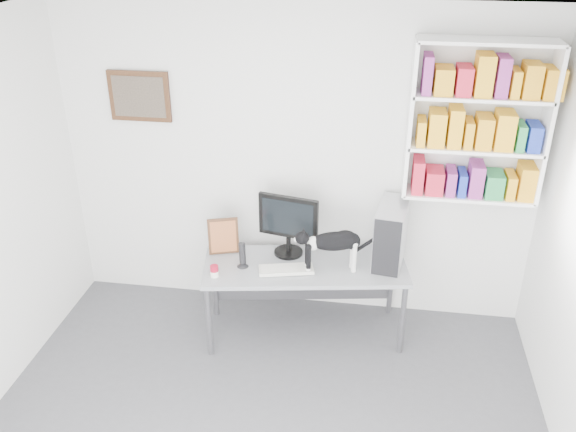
{
  "coord_description": "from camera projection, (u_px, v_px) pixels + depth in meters",
  "views": [
    {
      "loc": [
        0.65,
        -2.71,
        3.31
      ],
      "look_at": [
        0.01,
        1.53,
        1.11
      ],
      "focal_mm": 38.0,
      "sensor_mm": 36.0,
      "label": 1
    }
  ],
  "objects": [
    {
      "name": "wall_art",
      "position": [
        139.0,
        96.0,
        5.02
      ],
      "size": [
        0.52,
        0.04,
        0.42
      ],
      "primitive_type": "cube",
      "color": "#4D3118",
      "rests_on": "room"
    },
    {
      "name": "room",
      "position": [
        245.0,
        303.0,
        3.36
      ],
      "size": [
        4.01,
        4.01,
        2.7
      ],
      "color": "#4C4C50",
      "rests_on": "ground"
    },
    {
      "name": "desk",
      "position": [
        305.0,
        299.0,
        5.13
      ],
      "size": [
        1.73,
        0.91,
        0.69
      ],
      "primitive_type": "cube",
      "rotation": [
        0.0,
        0.0,
        0.17
      ],
      "color": "gray",
      "rests_on": "room"
    },
    {
      "name": "cat",
      "position": [
        333.0,
        251.0,
        4.81
      ],
      "size": [
        0.61,
        0.3,
        0.36
      ],
      "primitive_type": null,
      "rotation": [
        0.0,
        0.0,
        0.26
      ],
      "color": "black",
      "rests_on": "desk"
    },
    {
      "name": "pc_tower",
      "position": [
        391.0,
        234.0,
        4.92
      ],
      "size": [
        0.29,
        0.53,
        0.5
      ],
      "primitive_type": "cube",
      "rotation": [
        0.0,
        0.0,
        -0.14
      ],
      "color": "#A6A5AA",
      "rests_on": "desk"
    },
    {
      "name": "bookshelf",
      "position": [
        477.0,
        122.0,
        4.57
      ],
      "size": [
        1.03,
        0.28,
        1.24
      ],
      "primitive_type": "cube",
      "color": "white",
      "rests_on": "room"
    },
    {
      "name": "speaker",
      "position": [
        242.0,
        255.0,
        4.9
      ],
      "size": [
        0.13,
        0.13,
        0.22
      ],
      "primitive_type": "cylinder",
      "rotation": [
        0.0,
        0.0,
        0.39
      ],
      "color": "black",
      "rests_on": "desk"
    },
    {
      "name": "monitor",
      "position": [
        288.0,
        225.0,
        5.01
      ],
      "size": [
        0.55,
        0.34,
        0.54
      ],
      "primitive_type": "cube",
      "rotation": [
        0.0,
        0.0,
        -0.21
      ],
      "color": "black",
      "rests_on": "desk"
    },
    {
      "name": "keyboard",
      "position": [
        286.0,
        269.0,
        4.88
      ],
      "size": [
        0.46,
        0.26,
        0.03
      ],
      "primitive_type": "cube",
      "rotation": [
        0.0,
        0.0,
        0.24
      ],
      "color": "beige",
      "rests_on": "desk"
    },
    {
      "name": "leaning_print",
      "position": [
        223.0,
        235.0,
        5.09
      ],
      "size": [
        0.27,
        0.18,
        0.32
      ],
      "primitive_type": "cube",
      "rotation": [
        0.0,
        0.0,
        0.32
      ],
      "color": "#4D3118",
      "rests_on": "desk"
    },
    {
      "name": "soup_can",
      "position": [
        214.0,
        271.0,
        4.8
      ],
      "size": [
        0.07,
        0.07,
        0.1
      ],
      "primitive_type": "cylinder",
      "rotation": [
        0.0,
        0.0,
        -0.02
      ],
      "color": "maroon",
      "rests_on": "desk"
    }
  ]
}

